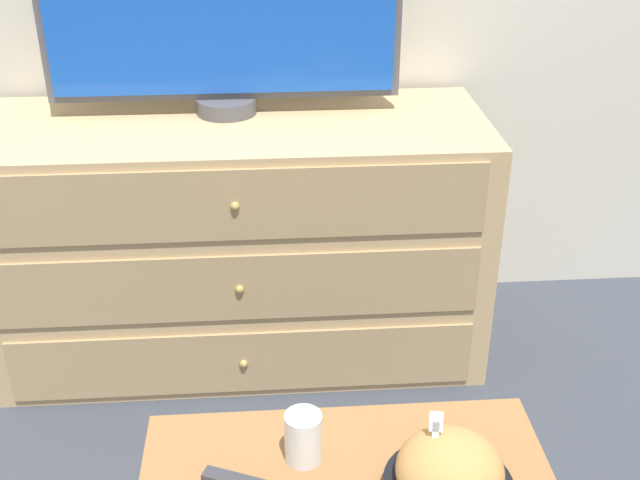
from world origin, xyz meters
TOP-DOWN VIEW (x-y plane):
  - ground_plane at (0.00, 0.00)m, footprint 12.00×12.00m
  - dresser at (0.12, -0.31)m, footprint 1.43×0.58m
  - takeout_bowl at (0.50, -1.45)m, footprint 0.23×0.23m
  - drink_cup at (0.26, -1.33)m, footprint 0.07×0.07m

SIDE VIEW (x-z plane):
  - ground_plane at x=0.00m, z-range 0.00..0.00m
  - dresser at x=0.12m, z-range 0.00..0.75m
  - drink_cup at x=0.26m, z-range 0.44..0.54m
  - takeout_bowl at x=0.50m, z-range 0.41..0.58m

